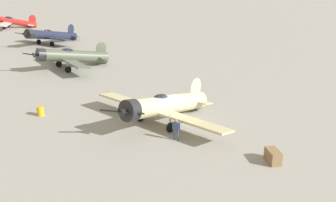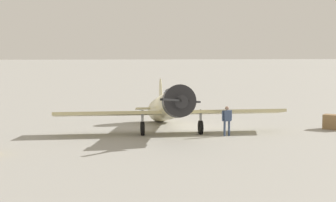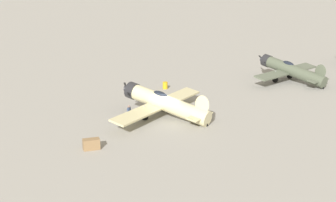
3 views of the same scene
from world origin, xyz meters
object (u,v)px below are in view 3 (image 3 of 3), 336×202
at_px(equipment_crate, 91,144).
at_px(ground_crew_mechanic, 129,112).
at_px(airplane_foreground, 164,103).
at_px(airplane_mid_apron, 290,70).
at_px(fuel_drum, 165,85).

bearing_deg(equipment_crate, ground_crew_mechanic, 104.97).
bearing_deg(airplane_foreground, ground_crew_mechanic, 56.47).
height_order(airplane_mid_apron, ground_crew_mechanic, airplane_mid_apron).
bearing_deg(airplane_foreground, fuel_drum, -57.10).
bearing_deg(equipment_crate, airplane_mid_apron, 81.30).
bearing_deg(airplane_mid_apron, fuel_drum, 59.34).
bearing_deg(ground_crew_mechanic, airplane_mid_apron, 52.38).
relative_size(airplane_mid_apron, fuel_drum, 13.87).
bearing_deg(airplane_mid_apron, ground_crew_mechanic, 86.64).
bearing_deg(equipment_crate, airplane_foreground, 90.07).
relative_size(ground_crew_mechanic, equipment_crate, 1.11).
xyz_separation_m(airplane_foreground, airplane_mid_apron, (4.83, 21.20, 0.08)).
distance_m(airplane_foreground, ground_crew_mechanic, 3.69).
bearing_deg(ground_crew_mechanic, fuel_drum, 88.04).
distance_m(airplane_foreground, fuel_drum, 11.15).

